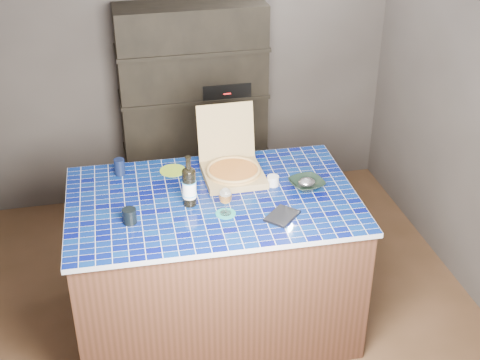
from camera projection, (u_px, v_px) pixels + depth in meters
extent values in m
plane|color=brown|center=(232.00, 309.00, 4.80)|extent=(3.50, 3.50, 0.00)
plane|color=#524B47|center=(188.00, 62.00, 5.66)|extent=(3.50, 0.00, 3.50)
plane|color=#524B47|center=(320.00, 352.00, 2.70)|extent=(3.50, 0.00, 3.50)
cube|color=black|center=(194.00, 110.00, 5.65)|extent=(1.20, 0.40, 1.80)
cube|color=black|center=(223.00, 85.00, 5.54)|extent=(0.40, 0.32, 0.12)
cube|color=#4C2A1E|center=(214.00, 264.00, 4.47)|extent=(1.81, 1.16, 0.97)
cube|color=#050A4C|center=(213.00, 200.00, 4.22)|extent=(1.86, 1.21, 0.03)
cube|color=#967A4D|center=(233.00, 175.00, 4.42)|extent=(0.39, 0.39, 0.04)
cube|color=#967A4D|center=(226.00, 132.00, 4.51)|extent=(0.39, 0.09, 0.38)
cylinder|color=tan|center=(233.00, 172.00, 4.41)|extent=(0.36, 0.36, 0.01)
cylinder|color=maroon|center=(233.00, 170.00, 4.40)|extent=(0.31, 0.31, 0.01)
torus|color=tan|center=(233.00, 170.00, 4.40)|extent=(0.36, 0.36, 0.02)
cylinder|color=black|center=(189.00, 188.00, 4.09)|extent=(0.08, 0.08, 0.23)
ellipsoid|color=black|center=(189.00, 171.00, 4.03)|extent=(0.08, 0.08, 0.05)
cylinder|color=black|center=(188.00, 163.00, 4.00)|extent=(0.03, 0.03, 0.09)
cylinder|color=white|center=(189.00, 190.00, 4.10)|extent=(0.09, 0.09, 0.11)
cylinder|color=#43A3E4|center=(190.00, 194.00, 4.11)|extent=(0.09, 0.09, 0.01)
cylinder|color=#43A3E4|center=(189.00, 182.00, 4.07)|extent=(0.09, 0.09, 0.01)
cylinder|color=#198577|center=(226.00, 214.00, 4.05)|extent=(0.12, 0.12, 0.01)
cylinder|color=white|center=(226.00, 213.00, 4.05)|extent=(0.07, 0.07, 0.00)
cylinder|color=white|center=(226.00, 207.00, 4.03)|extent=(0.01, 0.01, 0.07)
ellipsoid|color=white|center=(225.00, 196.00, 3.99)|extent=(0.08, 0.08, 0.11)
cylinder|color=orange|center=(225.00, 197.00, 3.99)|extent=(0.06, 0.06, 0.05)
cylinder|color=white|center=(225.00, 193.00, 3.98)|extent=(0.07, 0.07, 0.02)
cylinder|color=black|center=(130.00, 216.00, 3.95)|extent=(0.08, 0.08, 0.09)
cube|color=black|center=(282.00, 216.00, 4.02)|extent=(0.25, 0.25, 0.02)
imported|color=black|center=(307.00, 184.00, 4.31)|extent=(0.26, 0.26, 0.05)
ellipsoid|color=#A6A4AF|center=(307.00, 182.00, 4.31)|extent=(0.11, 0.10, 0.05)
cylinder|color=silver|center=(273.00, 181.00, 4.34)|extent=(0.08, 0.08, 0.07)
cylinder|color=black|center=(120.00, 167.00, 4.45)|extent=(0.07, 0.07, 0.11)
cylinder|color=#90B526|center=(173.00, 170.00, 4.52)|extent=(0.18, 0.18, 0.01)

